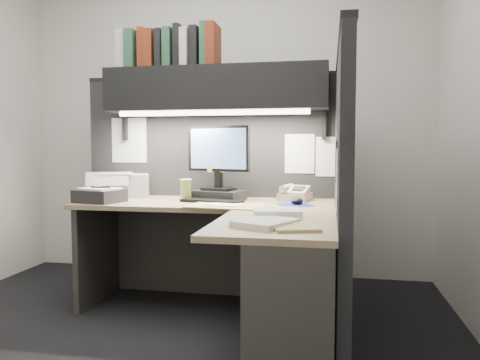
# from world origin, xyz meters

# --- Properties ---
(floor) EXTENTS (3.50, 3.50, 0.00)m
(floor) POSITION_xyz_m (0.00, 0.00, 0.00)
(floor) COLOR black
(floor) RESTS_ON ground
(wall_back) EXTENTS (3.50, 0.04, 2.70)m
(wall_back) POSITION_xyz_m (0.00, 1.50, 1.35)
(wall_back) COLOR silver
(wall_back) RESTS_ON floor
(partition_back) EXTENTS (1.90, 0.06, 1.60)m
(partition_back) POSITION_xyz_m (0.03, 0.93, 0.80)
(partition_back) COLOR black
(partition_back) RESTS_ON floor
(partition_right) EXTENTS (0.06, 1.50, 1.60)m
(partition_right) POSITION_xyz_m (0.98, 0.18, 0.80)
(partition_right) COLOR black
(partition_right) RESTS_ON floor
(desk) EXTENTS (1.70, 1.53, 0.73)m
(desk) POSITION_xyz_m (0.43, -0.00, 0.44)
(desk) COLOR #876E56
(desk) RESTS_ON floor
(overhead_shelf) EXTENTS (1.55, 0.34, 0.30)m
(overhead_shelf) POSITION_xyz_m (0.12, 0.75, 1.50)
(overhead_shelf) COLOR black
(overhead_shelf) RESTS_ON partition_back
(task_light_tube) EXTENTS (1.32, 0.04, 0.04)m
(task_light_tube) POSITION_xyz_m (0.12, 0.61, 1.33)
(task_light_tube) COLOR white
(task_light_tube) RESTS_ON overhead_shelf
(monitor) EXTENTS (0.46, 0.30, 0.51)m
(monitor) POSITION_xyz_m (0.16, 0.68, 0.93)
(monitor) COLOR black
(monitor) RESTS_ON desk
(keyboard) EXTENTS (0.44, 0.24, 0.02)m
(keyboard) POSITION_xyz_m (0.15, 0.53, 0.74)
(keyboard) COLOR black
(keyboard) RESTS_ON desk
(mousepad) EXTENTS (0.26, 0.25, 0.00)m
(mousepad) POSITION_xyz_m (0.70, 0.49, 0.73)
(mousepad) COLOR navy
(mousepad) RESTS_ON desk
(mouse) EXTENTS (0.11, 0.13, 0.04)m
(mouse) POSITION_xyz_m (0.71, 0.50, 0.75)
(mouse) COLOR black
(mouse) RESTS_ON mousepad
(telephone) EXTENTS (0.24, 0.25, 0.08)m
(telephone) POSITION_xyz_m (0.68, 0.76, 0.77)
(telephone) COLOR #C5B597
(telephone) RESTS_ON desk
(coffee_cup) EXTENTS (0.09, 0.09, 0.14)m
(coffee_cup) POSITION_xyz_m (-0.06, 0.61, 0.80)
(coffee_cup) COLOR #CDD454
(coffee_cup) RESTS_ON desk
(printer) EXTENTS (0.53, 0.49, 0.17)m
(printer) POSITION_xyz_m (-0.63, 0.78, 0.81)
(printer) COLOR gray
(printer) RESTS_ON desk
(notebook_stack) EXTENTS (0.33, 0.30, 0.08)m
(notebook_stack) POSITION_xyz_m (-0.59, 0.40, 0.77)
(notebook_stack) COLOR black
(notebook_stack) RESTS_ON desk
(open_folder) EXTENTS (0.49, 0.35, 0.01)m
(open_folder) POSITION_xyz_m (0.28, 0.33, 0.73)
(open_folder) COLOR tan
(open_folder) RESTS_ON desk
(paper_stack_a) EXTENTS (0.28, 0.25, 0.05)m
(paper_stack_a) POSITION_xyz_m (0.65, -0.07, 0.75)
(paper_stack_a) COLOR white
(paper_stack_a) RESTS_ON desk
(paper_stack_b) EXTENTS (0.32, 0.34, 0.03)m
(paper_stack_b) POSITION_xyz_m (0.62, -0.32, 0.74)
(paper_stack_b) COLOR white
(paper_stack_b) RESTS_ON desk
(manila_stack) EXTENTS (0.26, 0.30, 0.01)m
(manila_stack) POSITION_xyz_m (0.76, -0.37, 0.74)
(manila_stack) COLOR tan
(manila_stack) RESTS_ON desk
(binder_row) EXTENTS (0.72, 0.25, 0.30)m
(binder_row) POSITION_xyz_m (-0.22, 0.74, 1.79)
(binder_row) COLOR silver
(binder_row) RESTS_ON overhead_shelf
(pinned_papers) EXTENTS (1.76, 1.31, 0.51)m
(pinned_papers) POSITION_xyz_m (0.42, 0.56, 1.05)
(pinned_papers) COLOR white
(pinned_papers) RESTS_ON partition_back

